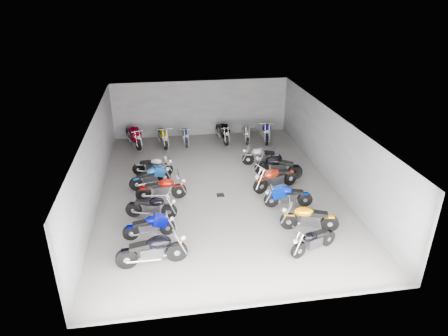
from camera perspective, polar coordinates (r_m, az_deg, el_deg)
The scene contains 24 objects.
ground at distance 17.38m, azimuth -0.76°, elevation -3.10°, with size 14.00×14.00×0.00m, color gray.
wall_back at distance 23.23m, azimuth -3.28°, elevation 8.51°, with size 10.00×0.10×3.20m, color gray.
wall_left at distance 16.79m, azimuth -17.93°, elevation 0.61°, with size 0.10×14.00×3.20m, color gray.
wall_right at distance 18.02m, azimuth 15.16°, elevation 2.66°, with size 0.10×14.00×3.20m, color gray.
ceiling at distance 16.11m, azimuth -0.83°, elevation 7.04°, with size 10.00×14.00×0.04m, color black.
drain_grate at distance 16.94m, azimuth -0.52°, elevation -3.88°, with size 0.32×0.32×0.01m, color black.
motorcycle_left_a at distance 13.02m, azimuth -10.16°, elevation -11.44°, with size 2.27×0.49×1.00m.
motorcycle_left_b at distance 14.35m, azimuth -10.57°, elevation -8.16°, with size 1.84×0.41×0.81m.
motorcycle_left_c at distance 15.43m, azimuth -10.29°, elevation -5.43°, with size 1.96×0.62×0.88m.
motorcycle_left_d at distance 16.58m, azimuth -8.88°, elevation -2.93°, with size 2.10×0.42×0.92m.
motorcycle_left_e at distance 17.75m, azimuth -10.44°, elevation -1.25°, with size 1.82×0.84×0.84m.
motorcycle_left_f at distance 18.78m, azimuth -10.10°, elevation 0.29°, with size 1.89×0.52×0.84m.
motorcycle_right_a at distance 13.73m, azimuth 12.63°, elevation -10.04°, with size 1.78×0.83×0.82m.
motorcycle_right_b at distance 14.77m, azimuth 12.02°, elevation -6.97°, with size 2.07×0.68×0.93m.
motorcycle_right_c at distance 16.11m, azimuth 9.09°, elevation -3.98°, with size 1.96×0.44×0.86m.
motorcycle_right_d at distance 17.32m, azimuth 7.31°, elevation -1.43°, with size 2.14×0.92×0.98m.
motorcycle_right_e at distance 18.45m, azimuth 7.70°, elevation 0.25°, with size 2.10×0.99×0.97m.
motorcycle_right_f at distance 19.59m, azimuth 5.39°, elevation 1.71°, with size 1.96×0.54×0.87m.
motorcycle_back_a at distance 22.44m, azimuth -12.81°, elevation 4.54°, with size 0.95×2.29×1.05m.
motorcycle_back_b at distance 22.23m, azimuth -8.72°, elevation 4.53°, with size 0.56×2.13×0.94m.
motorcycle_back_c at distance 22.31m, azimuth -5.50°, elevation 4.65°, with size 0.38×1.95×0.86m.
motorcycle_back_d at distance 22.55m, azimuth -0.23°, elevation 5.20°, with size 0.53×2.26×1.00m.
motorcycle_back_e at distance 22.63m, azimuth 3.28°, elevation 5.01°, with size 0.48×1.92×0.84m.
motorcycle_back_f at distance 22.78m, azimuth 6.05°, elevation 5.29°, with size 0.64×2.28×1.01m.
Camera 1 is at (-2.14, -15.17, 8.20)m, focal length 32.00 mm.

